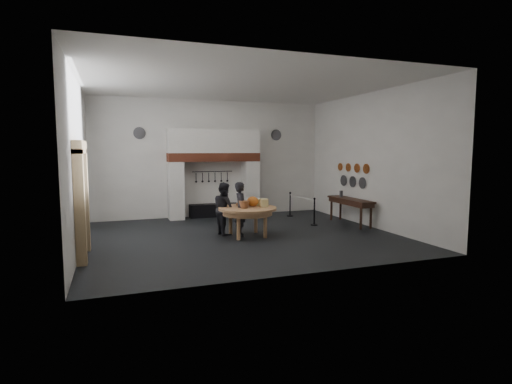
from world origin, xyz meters
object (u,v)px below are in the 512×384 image
object	(u,v)px
side_table	(350,199)
barrier_post_far	(290,205)
work_table	(247,208)
visitor_near	(241,209)
visitor_far	(224,209)
barrier_post_near	(314,212)

from	to	relation	value
side_table	barrier_post_far	xyz separation A→B (m)	(-1.28, 2.23, -0.42)
work_table	visitor_near	distance (m)	0.20
work_table	barrier_post_far	world-z (taller)	barrier_post_far
work_table	side_table	xyz separation A→B (m)	(4.00, 0.65, 0.03)
visitor_near	side_table	distance (m)	4.23
work_table	barrier_post_far	xyz separation A→B (m)	(2.72, 2.89, -0.39)
visitor_near	side_table	bearing A→B (deg)	-75.63
work_table	side_table	distance (m)	4.05
visitor_far	work_table	bearing A→B (deg)	-135.52
work_table	barrier_post_far	bearing A→B (deg)	46.65
work_table	barrier_post_far	distance (m)	3.99
visitor_far	side_table	size ratio (longest dim) A/B	0.73
visitor_near	barrier_post_far	bearing A→B (deg)	-39.53
work_table	barrier_post_near	distance (m)	2.89
barrier_post_near	barrier_post_far	world-z (taller)	same
side_table	barrier_post_near	world-z (taller)	same
work_table	visitor_far	bearing A→B (deg)	141.60
visitor_far	side_table	distance (m)	4.59
visitor_near	work_table	bearing A→B (deg)	-103.08
barrier_post_near	barrier_post_far	bearing A→B (deg)	90.00
work_table	side_table	bearing A→B (deg)	9.27
visitor_far	barrier_post_near	size ratio (longest dim) A/B	1.79
visitor_far	barrier_post_far	world-z (taller)	visitor_far
barrier_post_far	side_table	bearing A→B (deg)	-60.27
work_table	visitor_near	world-z (taller)	visitor_near
visitor_near	barrier_post_near	xyz separation A→B (m)	(2.91, 0.82, -0.37)
work_table	side_table	world-z (taller)	side_table
work_table	visitor_far	distance (m)	0.75
visitor_near	barrier_post_far	size ratio (longest dim) A/B	1.82
visitor_near	visitor_far	xyz separation A→B (m)	(-0.40, 0.40, -0.01)
visitor_far	side_table	world-z (taller)	visitor_far
side_table	barrier_post_far	size ratio (longest dim) A/B	2.44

